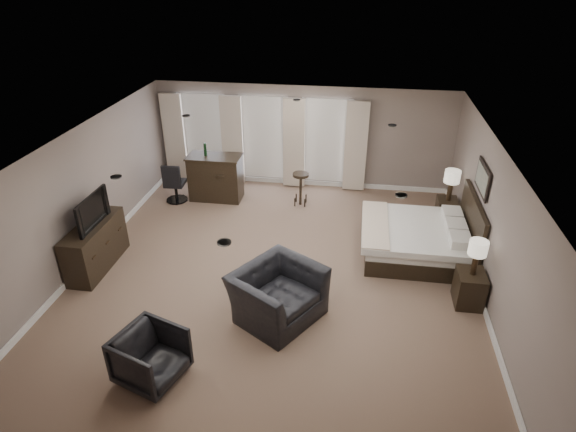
# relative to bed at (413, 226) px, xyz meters

# --- Properties ---
(room) EXTENTS (7.60, 8.60, 2.64)m
(room) POSITION_rel_bed_xyz_m (-2.58, -1.17, 0.64)
(room) COLOR brown
(room) RESTS_ON ground
(window_bay) EXTENTS (5.25, 0.20, 2.30)m
(window_bay) POSITION_rel_bed_xyz_m (-3.58, 2.94, 0.55)
(window_bay) COLOR silver
(window_bay) RESTS_ON room
(bed) EXTENTS (2.06, 1.97, 1.31)m
(bed) POSITION_rel_bed_xyz_m (0.00, 0.00, 0.00)
(bed) COLOR silver
(bed) RESTS_ON ground
(nightstand_near) EXTENTS (0.46, 0.57, 0.62)m
(nightstand_near) POSITION_rel_bed_xyz_m (0.89, -1.45, -0.35)
(nightstand_near) COLOR black
(nightstand_near) RESTS_ON ground
(nightstand_far) EXTENTS (0.44, 0.54, 0.58)m
(nightstand_far) POSITION_rel_bed_xyz_m (0.89, 1.45, -0.37)
(nightstand_far) COLOR black
(nightstand_far) RESTS_ON ground
(lamp_near) EXTENTS (0.31, 0.31, 0.64)m
(lamp_near) POSITION_rel_bed_xyz_m (0.89, -1.45, 0.28)
(lamp_near) COLOR beige
(lamp_near) RESTS_ON nightstand_near
(lamp_far) EXTENTS (0.34, 0.34, 0.70)m
(lamp_far) POSITION_rel_bed_xyz_m (0.89, 1.45, 0.28)
(lamp_far) COLOR beige
(lamp_far) RESTS_ON nightstand_far
(wall_art) EXTENTS (0.04, 0.96, 0.56)m
(wall_art) POSITION_rel_bed_xyz_m (1.12, 0.00, 1.09)
(wall_art) COLOR slate
(wall_art) RESTS_ON room
(dresser) EXTENTS (0.51, 1.59, 0.92)m
(dresser) POSITION_rel_bed_xyz_m (-6.03, -1.35, -0.19)
(dresser) COLOR black
(dresser) RESTS_ON ground
(tv) EXTENTS (0.61, 1.07, 0.14)m
(tv) POSITION_rel_bed_xyz_m (-6.03, -1.35, 0.34)
(tv) COLOR black
(tv) RESTS_ON dresser
(armchair_near) EXTENTS (1.48, 1.62, 1.19)m
(armchair_near) POSITION_rel_bed_xyz_m (-2.33, -2.28, -0.06)
(armchair_near) COLOR black
(armchair_near) RESTS_ON ground
(armchair_far) EXTENTS (1.02, 1.05, 0.86)m
(armchair_far) POSITION_rel_bed_xyz_m (-3.87, -3.88, -0.23)
(armchair_far) COLOR black
(armchair_far) RESTS_ON ground
(bar_counter) EXTENTS (1.30, 0.68, 1.14)m
(bar_counter) POSITION_rel_bed_xyz_m (-4.58, 1.90, -0.09)
(bar_counter) COLOR black
(bar_counter) RESTS_ON ground
(bar_stool_left) EXTENTS (0.43, 0.43, 0.78)m
(bar_stool_left) POSITION_rel_bed_xyz_m (-4.38, 1.73, -0.27)
(bar_stool_left) COLOR black
(bar_stool_left) RESTS_ON ground
(bar_stool_right) EXTENTS (0.45, 0.45, 0.82)m
(bar_stool_right) POSITION_rel_bed_xyz_m (-2.47, 1.87, -0.25)
(bar_stool_right) COLOR black
(bar_stool_right) RESTS_ON ground
(desk_chair) EXTENTS (0.54, 0.54, 1.01)m
(desk_chair) POSITION_rel_bed_xyz_m (-5.52, 1.61, -0.15)
(desk_chair) COLOR black
(desk_chair) RESTS_ON ground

